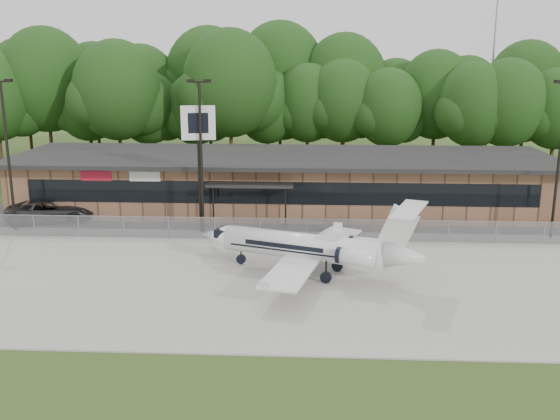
# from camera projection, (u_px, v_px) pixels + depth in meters

# --- Properties ---
(ground) EXTENTS (160.00, 160.00, 0.00)m
(ground) POSITION_uv_depth(u_px,v_px,m) (255.00, 345.00, 25.89)
(ground) COLOR #364F1C
(ground) RESTS_ON ground
(apron) EXTENTS (64.00, 18.00, 0.08)m
(apron) POSITION_uv_depth(u_px,v_px,m) (268.00, 278.00, 33.63)
(apron) COLOR #9E9B93
(apron) RESTS_ON ground
(parking_lot) EXTENTS (50.00, 9.00, 0.06)m
(parking_lot) POSITION_uv_depth(u_px,v_px,m) (280.00, 222.00, 44.78)
(parking_lot) COLOR #383835
(parking_lot) RESTS_ON ground
(terminal) EXTENTS (41.00, 11.65, 4.30)m
(terminal) POSITION_uv_depth(u_px,v_px,m) (283.00, 181.00, 48.56)
(terminal) COLOR #8C6146
(terminal) RESTS_ON ground
(fence) EXTENTS (46.00, 0.04, 1.52)m
(fence) POSITION_uv_depth(u_px,v_px,m) (276.00, 229.00, 40.23)
(fence) COLOR gray
(fence) RESTS_ON ground
(treeline) EXTENTS (72.00, 12.00, 15.00)m
(treeline) POSITION_uv_depth(u_px,v_px,m) (291.00, 97.00, 64.77)
(treeline) COLOR #1A3912
(treeline) RESTS_ON ground
(radio_mast) EXTENTS (0.20, 0.20, 25.00)m
(radio_mast) POSITION_uv_depth(u_px,v_px,m) (494.00, 48.00, 68.24)
(radio_mast) COLOR gray
(radio_mast) RESTS_ON ground
(light_pole_left) EXTENTS (1.55, 0.30, 10.23)m
(light_pole_left) POSITION_uv_depth(u_px,v_px,m) (7.00, 144.00, 41.36)
(light_pole_left) COLOR black
(light_pole_left) RESTS_ON ground
(light_pole_mid) EXTENTS (1.55, 0.30, 10.23)m
(light_pole_mid) POSITION_uv_depth(u_px,v_px,m) (201.00, 145.00, 40.69)
(light_pole_mid) COLOR black
(light_pole_mid) RESTS_ON ground
(light_pole_right) EXTENTS (1.55, 0.30, 10.23)m
(light_pole_right) POSITION_uv_depth(u_px,v_px,m) (560.00, 148.00, 39.50)
(light_pole_right) COLOR black
(light_pole_right) RESTS_ON ground
(business_jet) EXTENTS (12.75, 11.41, 4.35)m
(business_jet) POSITION_uv_depth(u_px,v_px,m) (312.00, 248.00, 33.68)
(business_jet) COLOR silver
(business_jet) RESTS_ON ground
(suv) EXTENTS (6.66, 4.37, 1.70)m
(suv) POSITION_uv_depth(u_px,v_px,m) (51.00, 211.00, 44.73)
(suv) COLOR #333336
(suv) RESTS_ON ground
(pole_sign) EXTENTS (2.24, 0.62, 8.53)m
(pole_sign) POSITION_uv_depth(u_px,v_px,m) (199.00, 136.00, 40.85)
(pole_sign) COLOR black
(pole_sign) RESTS_ON ground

